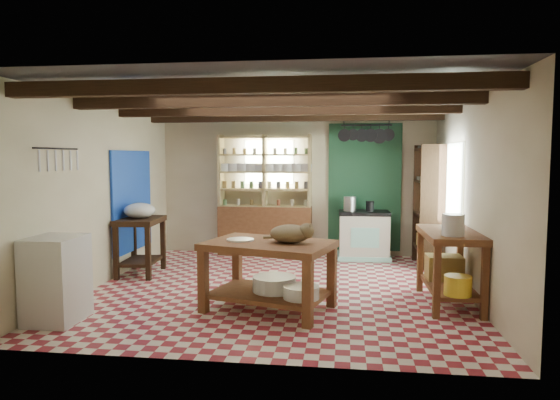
# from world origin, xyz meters

# --- Properties ---
(floor) EXTENTS (5.00, 5.00, 0.02)m
(floor) POSITION_xyz_m (0.00, 0.00, -0.01)
(floor) COLOR maroon
(floor) RESTS_ON ground
(ceiling) EXTENTS (5.00, 5.00, 0.02)m
(ceiling) POSITION_xyz_m (0.00, 0.00, 2.60)
(ceiling) COLOR #47464B
(ceiling) RESTS_ON wall_back
(wall_back) EXTENTS (5.00, 0.04, 2.60)m
(wall_back) POSITION_xyz_m (0.00, 2.50, 1.30)
(wall_back) COLOR beige
(wall_back) RESTS_ON floor
(wall_front) EXTENTS (5.00, 0.04, 2.60)m
(wall_front) POSITION_xyz_m (0.00, -2.50, 1.30)
(wall_front) COLOR beige
(wall_front) RESTS_ON floor
(wall_left) EXTENTS (0.04, 5.00, 2.60)m
(wall_left) POSITION_xyz_m (-2.50, 0.00, 1.30)
(wall_left) COLOR beige
(wall_left) RESTS_ON floor
(wall_right) EXTENTS (0.04, 5.00, 2.60)m
(wall_right) POSITION_xyz_m (2.50, 0.00, 1.30)
(wall_right) COLOR beige
(wall_right) RESTS_ON floor
(ceiling_beams) EXTENTS (5.00, 3.80, 0.15)m
(ceiling_beams) POSITION_xyz_m (0.00, 0.00, 2.48)
(ceiling_beams) COLOR black
(ceiling_beams) RESTS_ON ceiling
(blue_wall_patch) EXTENTS (0.04, 1.40, 1.60)m
(blue_wall_patch) POSITION_xyz_m (-2.47, 0.90, 1.10)
(blue_wall_patch) COLOR blue
(blue_wall_patch) RESTS_ON wall_left
(green_wall_patch) EXTENTS (1.30, 0.04, 2.30)m
(green_wall_patch) POSITION_xyz_m (1.25, 2.47, 1.25)
(green_wall_patch) COLOR #1D492F
(green_wall_patch) RESTS_ON wall_back
(window_back) EXTENTS (0.90, 0.02, 0.80)m
(window_back) POSITION_xyz_m (-0.50, 2.48, 1.70)
(window_back) COLOR beige
(window_back) RESTS_ON wall_back
(window_right) EXTENTS (0.02, 1.30, 1.20)m
(window_right) POSITION_xyz_m (2.48, 1.00, 1.40)
(window_right) COLOR beige
(window_right) RESTS_ON wall_right
(utensil_rail) EXTENTS (0.06, 0.90, 0.28)m
(utensil_rail) POSITION_xyz_m (-2.44, -1.20, 1.78)
(utensil_rail) COLOR black
(utensil_rail) RESTS_ON wall_left
(pot_rack) EXTENTS (0.86, 0.12, 0.36)m
(pot_rack) POSITION_xyz_m (1.25, 2.05, 2.18)
(pot_rack) COLOR black
(pot_rack) RESTS_ON ceiling
(shelving_unit) EXTENTS (1.70, 0.34, 2.20)m
(shelving_unit) POSITION_xyz_m (-0.55, 2.31, 1.10)
(shelving_unit) COLOR tan
(shelving_unit) RESTS_ON floor
(tall_rack) EXTENTS (0.40, 0.86, 2.00)m
(tall_rack) POSITION_xyz_m (2.28, 1.80, 1.00)
(tall_rack) COLOR black
(tall_rack) RESTS_ON floor
(work_table) EXTENTS (1.64, 1.32, 0.81)m
(work_table) POSITION_xyz_m (0.03, -0.95, 0.41)
(work_table) COLOR brown
(work_table) RESTS_ON floor
(stove) EXTENTS (0.89, 0.61, 0.85)m
(stove) POSITION_xyz_m (1.24, 2.15, 0.43)
(stove) COLOR beige
(stove) RESTS_ON floor
(prep_table) EXTENTS (0.65, 0.90, 0.87)m
(prep_table) POSITION_xyz_m (-2.20, 0.55, 0.43)
(prep_table) COLOR black
(prep_table) RESTS_ON floor
(white_cabinet) EXTENTS (0.53, 0.63, 0.94)m
(white_cabinet) POSITION_xyz_m (-2.22, -1.66, 0.47)
(white_cabinet) COLOR silver
(white_cabinet) RESTS_ON floor
(right_counter) EXTENTS (0.65, 1.27, 0.90)m
(right_counter) POSITION_xyz_m (2.18, -0.45, 0.45)
(right_counter) COLOR brown
(right_counter) RESTS_ON floor
(cat) EXTENTS (0.50, 0.41, 0.21)m
(cat) POSITION_xyz_m (0.28, -0.97, 0.92)
(cat) COLOR #8C7551
(cat) RESTS_ON work_table
(steel_tray) EXTENTS (0.41, 0.41, 0.02)m
(steel_tray) POSITION_xyz_m (-0.32, -0.90, 0.82)
(steel_tray) COLOR #B7B6BE
(steel_tray) RESTS_ON work_table
(basin_large) EXTENTS (0.64, 0.64, 0.18)m
(basin_large) POSITION_xyz_m (0.09, -0.92, 0.30)
(basin_large) COLOR silver
(basin_large) RESTS_ON work_table
(basin_small) EXTENTS (0.50, 0.50, 0.14)m
(basin_small) POSITION_xyz_m (0.43, -1.18, 0.29)
(basin_small) COLOR silver
(basin_small) RESTS_ON work_table
(kettle_left) EXTENTS (0.23, 0.23, 0.25)m
(kettle_left) POSITION_xyz_m (0.99, 2.14, 0.98)
(kettle_left) COLOR #B7B6BE
(kettle_left) RESTS_ON stove
(kettle_right) EXTENTS (0.15, 0.15, 0.18)m
(kettle_right) POSITION_xyz_m (1.34, 2.15, 0.94)
(kettle_right) COLOR black
(kettle_right) RESTS_ON stove
(enamel_bowl) EXTENTS (0.50, 0.50, 0.23)m
(enamel_bowl) POSITION_xyz_m (-2.20, 0.55, 0.99)
(enamel_bowl) COLOR silver
(enamel_bowl) RESTS_ON prep_table
(white_bucket) EXTENTS (0.25, 0.25, 0.25)m
(white_bucket) POSITION_xyz_m (2.14, -0.80, 1.03)
(white_bucket) COLOR silver
(white_bucket) RESTS_ON right_counter
(wicker_basket) EXTENTS (0.44, 0.36, 0.31)m
(wicker_basket) POSITION_xyz_m (2.18, -0.15, 0.39)
(wicker_basket) COLOR #A48742
(wicker_basket) RESTS_ON right_counter
(yellow_tub) EXTENTS (0.31, 0.31, 0.22)m
(yellow_tub) POSITION_xyz_m (2.19, -0.90, 0.35)
(yellow_tub) COLOR yellow
(yellow_tub) RESTS_ON right_counter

